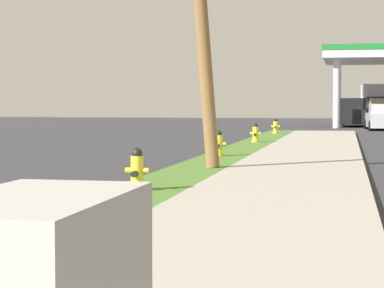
# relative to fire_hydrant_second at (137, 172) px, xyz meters

# --- Properties ---
(fire_hydrant_second) EXTENTS (0.42, 0.38, 0.74)m
(fire_hydrant_second) POSITION_rel_fire_hydrant_second_xyz_m (0.00, 0.00, 0.00)
(fire_hydrant_second) COLOR yellow
(fire_hydrant_second) RESTS_ON grass_verge
(fire_hydrant_third) EXTENTS (0.42, 0.37, 0.74)m
(fire_hydrant_third) POSITION_rel_fire_hydrant_second_xyz_m (-0.02, 8.75, 0.00)
(fire_hydrant_third) COLOR yellow
(fire_hydrant_third) RESTS_ON grass_verge
(fire_hydrant_fourth) EXTENTS (0.42, 0.37, 0.74)m
(fire_hydrant_fourth) POSITION_rel_fire_hydrant_second_xyz_m (0.11, 16.53, 0.00)
(fire_hydrant_fourth) COLOR yellow
(fire_hydrant_fourth) RESTS_ON grass_verge
(fire_hydrant_fifth) EXTENTS (0.42, 0.38, 0.74)m
(fire_hydrant_fifth) POSITION_rel_fire_hydrant_second_xyz_m (0.09, 25.26, 0.00)
(fire_hydrant_fifth) COLOR yellow
(fire_hydrant_fifth) RESTS_ON grass_verge
(car_silver_by_near_pump) EXTENTS (2.13, 4.58, 1.57)m
(car_silver_by_near_pump) POSITION_rel_fire_hydrant_second_xyz_m (5.75, 34.58, 0.28)
(car_silver_by_near_pump) COLOR #BCBCC1
(car_silver_by_near_pump) RESTS_ON ground
(truck_black_at_forecourt) EXTENTS (2.56, 5.56, 1.97)m
(truck_black_at_forecourt) POSITION_rel_fire_hydrant_second_xyz_m (4.09, 41.29, 0.47)
(truck_black_at_forecourt) COLOR black
(truck_black_at_forecourt) RESTS_ON ground
(truck_navy_on_apron) EXTENTS (2.36, 6.48, 3.11)m
(truck_navy_on_apron) POSITION_rel_fire_hydrant_second_xyz_m (5.80, 48.61, 1.04)
(truck_navy_on_apron) COLOR navy
(truck_navy_on_apron) RESTS_ON ground
(truck_tan_at_far_bay) EXTENTS (2.32, 5.47, 1.97)m
(truck_tan_at_far_bay) POSITION_rel_fire_hydrant_second_xyz_m (6.14, 44.80, 0.47)
(truck_tan_at_far_bay) COLOR tan
(truck_tan_at_far_bay) RESTS_ON ground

